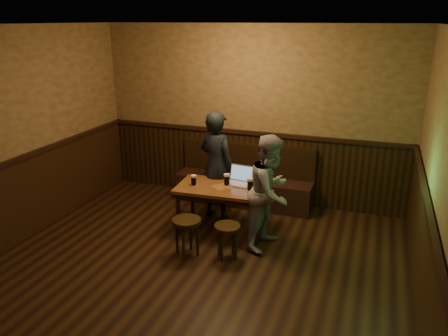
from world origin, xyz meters
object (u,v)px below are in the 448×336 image
object	(u,v)px
bench	(244,185)
pint_mid	(227,180)
pub_table	(222,193)
pint_right	(250,184)
stool_left	(187,226)
person_grey	(271,192)
laptop	(240,179)
stool_right	(227,232)
pint_left	(194,180)
person_suit	(217,166)

from	to	relation	value
bench	pint_mid	distance (m)	1.07
pub_table	pint_mid	distance (m)	0.19
bench	pint_right	size ratio (longest dim) A/B	12.61
stool_left	person_grey	bearing A→B (deg)	32.83
bench	stool_left	bearing A→B (deg)	-95.84
pint_mid	person_grey	world-z (taller)	person_grey
laptop	person_grey	bearing A→B (deg)	-30.27
stool_right	pint_mid	bearing A→B (deg)	110.06
bench	stool_left	world-z (taller)	bench
stool_right	pint_mid	distance (m)	0.89
pub_table	pint_left	world-z (taller)	pint_left
stool_right	person_grey	xyz separation A→B (m)	(0.41, 0.49, 0.40)
stool_left	person_grey	distance (m)	1.15
pub_table	laptop	world-z (taller)	laptop
bench	pint_left	world-z (taller)	bench
pub_table	stool_right	world-z (taller)	pub_table
bench	pint_mid	size ratio (longest dim) A/B	13.20
pint_left	pint_right	world-z (taller)	pint_right
stool_right	person_suit	distance (m)	1.28
stool_right	pint_left	xyz separation A→B (m)	(-0.70, 0.59, 0.39)
laptop	pub_table	bearing A→B (deg)	-125.75
laptop	pint_right	bearing A→B (deg)	-37.76
stool_right	laptop	world-z (taller)	laptop
pub_table	person_suit	world-z (taller)	person_suit
pub_table	person_suit	xyz separation A→B (m)	(-0.23, 0.38, 0.24)
person_suit	bench	bearing A→B (deg)	-91.31
pint_left	person_suit	xyz separation A→B (m)	(0.16, 0.48, 0.08)
stool_right	pint_left	size ratio (longest dim) A/B	2.88
laptop	bench	bearing A→B (deg)	108.50
person_grey	stool_left	bearing A→B (deg)	135.78
bench	stool_right	world-z (taller)	bench
stool_right	pint_mid	size ratio (longest dim) A/B	2.66
stool_right	person_grey	distance (m)	0.76
pub_table	bench	bearing A→B (deg)	86.31
bench	pint_right	bearing A→B (deg)	-69.08
pub_table	stool_left	size ratio (longest dim) A/B	2.62
stool_left	person_grey	size ratio (longest dim) A/B	0.32
bench	person_suit	bearing A→B (deg)	-108.60
pub_table	pint_right	xyz separation A→B (m)	(0.40, 0.00, 0.17)
pint_mid	person_grey	distance (m)	0.74
bench	pub_table	size ratio (longest dim) A/B	1.71
pint_right	person_grey	world-z (taller)	person_grey
pint_left	person_grey	size ratio (longest dim) A/B	0.10
stool_left	pint_right	size ratio (longest dim) A/B	2.81
pint_right	laptop	bearing A→B (deg)	136.22
pint_right	pint_left	bearing A→B (deg)	-172.98
pub_table	pint_right	bearing A→B (deg)	-3.12
stool_left	pint_mid	size ratio (longest dim) A/B	2.94
laptop	person_suit	bearing A→B (deg)	163.06
pub_table	pint_right	size ratio (longest dim) A/B	7.36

